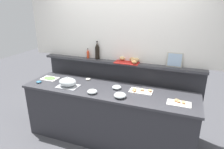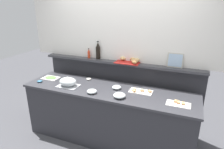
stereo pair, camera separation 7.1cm
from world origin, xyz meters
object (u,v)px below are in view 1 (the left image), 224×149
(sandwich_platter_rear, at_px, (179,103))
(hot_sauce_bottle, at_px, (88,54))
(framed_picture, at_px, (175,60))
(glass_bowl_medium, at_px, (117,87))
(sandwich_platter_side, at_px, (141,91))
(condiment_bowl_cream, at_px, (88,79))
(cold_cuts_platter, at_px, (50,78))
(serving_cloche, at_px, (68,82))
(glass_bowl_small, at_px, (120,95))
(glass_bowl_large, at_px, (92,92))
(condiment_bowl_dark, at_px, (39,82))
(bread_basket, at_px, (129,60))
(wine_bottle_dark, at_px, (97,51))

(sandwich_platter_rear, height_order, hot_sauce_bottle, hot_sauce_bottle)
(framed_picture, bearing_deg, glass_bowl_medium, -151.37)
(sandwich_platter_side, distance_m, condiment_bowl_cream, 0.97)
(cold_cuts_platter, xyz_separation_m, serving_cloche, (0.49, -0.19, 0.06))
(glass_bowl_small, xyz_separation_m, hot_sauce_bottle, (-0.84, 0.68, 0.37))
(glass_bowl_large, height_order, hot_sauce_bottle, hot_sauce_bottle)
(glass_bowl_large, xyz_separation_m, condiment_bowl_dark, (-1.02, 0.06, -0.01))
(glass_bowl_medium, relative_size, glass_bowl_small, 0.80)
(sandwich_platter_side, height_order, serving_cloche, serving_cloche)
(serving_cloche, distance_m, glass_bowl_medium, 0.78)
(cold_cuts_platter, distance_m, framed_picture, 2.13)
(glass_bowl_large, bearing_deg, glass_bowl_small, 2.26)
(glass_bowl_small, relative_size, bread_basket, 0.42)
(condiment_bowl_cream, bearing_deg, sandwich_platter_rear, -12.57)
(framed_picture, bearing_deg, sandwich_platter_rear, -76.34)
(serving_cloche, height_order, framed_picture, framed_picture)
(sandwich_platter_side, relative_size, glass_bowl_small, 1.97)
(condiment_bowl_dark, bearing_deg, glass_bowl_small, -1.58)
(bread_basket, bearing_deg, condiment_bowl_dark, -155.21)
(serving_cloche, xyz_separation_m, condiment_bowl_cream, (0.17, 0.38, -0.06))
(glass_bowl_large, height_order, glass_bowl_medium, glass_bowl_large)
(sandwich_platter_side, distance_m, cold_cuts_platter, 1.62)
(glass_bowl_small, bearing_deg, wine_bottle_dark, 133.84)
(bread_basket, bearing_deg, sandwich_platter_side, -51.60)
(bread_basket, bearing_deg, condiment_bowl_cream, -160.77)
(glass_bowl_small, bearing_deg, condiment_bowl_dark, 178.42)
(glass_bowl_medium, relative_size, condiment_bowl_cream, 1.65)
(bread_basket, bearing_deg, sandwich_platter_rear, -33.59)
(glass_bowl_medium, height_order, glass_bowl_small, glass_bowl_small)
(sandwich_platter_rear, height_order, glass_bowl_small, glass_bowl_small)
(glass_bowl_small, relative_size, condiment_bowl_dark, 2.04)
(serving_cloche, bearing_deg, framed_picture, 22.16)
(condiment_bowl_dark, distance_m, hot_sauce_bottle, 0.96)
(sandwich_platter_rear, relative_size, framed_picture, 1.32)
(serving_cloche, relative_size, glass_bowl_medium, 2.41)
(glass_bowl_large, distance_m, glass_bowl_small, 0.43)
(serving_cloche, bearing_deg, wine_bottle_dark, 68.61)
(hot_sauce_bottle, distance_m, bread_basket, 0.77)
(glass_bowl_medium, height_order, wine_bottle_dark, wine_bottle_dark)
(condiment_bowl_cream, distance_m, bread_basket, 0.78)
(serving_cloche, bearing_deg, hot_sauce_bottle, 84.45)
(glass_bowl_small, distance_m, wine_bottle_dark, 1.04)
(serving_cloche, relative_size, condiment_bowl_cream, 3.99)
(sandwich_platter_rear, distance_m, condiment_bowl_cream, 1.56)
(hot_sauce_bottle, distance_m, framed_picture, 1.49)
(sandwich_platter_rear, distance_m, glass_bowl_small, 0.80)
(condiment_bowl_cream, height_order, bread_basket, bread_basket)
(sandwich_platter_rear, xyz_separation_m, cold_cuts_platter, (-2.18, 0.15, -0.00))
(glass_bowl_medium, xyz_separation_m, condiment_bowl_cream, (-0.59, 0.18, -0.01))
(bread_basket, height_order, framed_picture, framed_picture)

